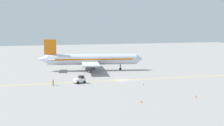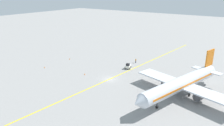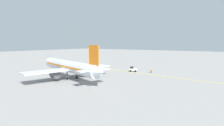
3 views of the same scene
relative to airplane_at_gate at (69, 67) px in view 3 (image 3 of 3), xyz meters
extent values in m
plane|color=gray|center=(22.54, 1.53, -3.71)|extent=(400.00, 400.00, 0.00)
cube|color=yellow|center=(22.54, 1.53, -3.71)|extent=(12.09, 119.47, 0.01)
cylinder|color=silver|center=(0.11, 0.43, 0.09)|extent=(11.22, 29.91, 3.60)
cone|color=silver|center=(4.30, 16.08, 0.09)|extent=(3.92, 3.20, 3.42)
cone|color=silver|center=(-4.15, -15.52, 0.39)|extent=(3.73, 3.69, 3.06)
cube|color=orange|center=(0.11, 0.43, 0.24)|extent=(10.49, 27.02, 0.50)
cube|color=silver|center=(-0.14, -0.54, -0.63)|extent=(28.39, 12.25, 0.36)
cylinder|color=#4C4C51|center=(-4.97, 0.75, -1.88)|extent=(2.95, 3.66, 2.20)
cylinder|color=#4C4C51|center=(4.69, -1.83, -1.88)|extent=(2.95, 3.66, 2.20)
cube|color=orange|center=(-3.50, -13.10, 4.39)|extent=(1.38, 3.96, 5.00)
cube|color=silver|center=(-3.37, -12.62, 0.49)|extent=(9.31, 4.64, 0.24)
cylinder|color=#4C4C51|center=(2.59, 9.70, -2.31)|extent=(0.36, 0.36, 2.00)
cylinder|color=black|center=(2.59, 9.70, -3.31)|extent=(0.48, 0.85, 0.80)
cylinder|color=#4C4C51|center=(-1.95, -1.09, -2.31)|extent=(0.36, 0.36, 2.00)
cylinder|color=black|center=(-1.95, -1.09, -3.31)|extent=(0.48, 0.85, 0.80)
cylinder|color=#4C4C51|center=(1.14, -1.92, -2.31)|extent=(0.36, 0.36, 2.00)
cylinder|color=black|center=(1.14, -1.92, -3.31)|extent=(0.48, 0.85, 0.80)
cube|color=white|center=(23.01, -10.58, -2.91)|extent=(2.32, 3.31, 0.90)
cube|color=black|center=(22.85, -10.06, -2.11)|extent=(1.54, 1.43, 0.70)
sphere|color=orange|center=(22.85, -10.06, -1.68)|extent=(0.16, 0.16, 0.16)
cylinder|color=black|center=(22.01, -9.87, -3.36)|extent=(0.45, 0.74, 0.70)
cylinder|color=black|center=(23.44, -9.43, -3.36)|extent=(0.45, 0.74, 0.70)
cylinder|color=black|center=(22.58, -11.74, -3.36)|extent=(0.45, 0.74, 0.70)
cylinder|color=black|center=(24.02, -11.29, -3.36)|extent=(0.45, 0.74, 0.70)
cylinder|color=#23232D|center=(23.76, -17.59, -3.28)|extent=(0.16, 0.16, 0.85)
cylinder|color=#23232D|center=(23.94, -17.66, -3.28)|extent=(0.16, 0.16, 0.85)
cube|color=orange|center=(23.85, -17.63, -2.56)|extent=(0.42, 0.34, 0.60)
cylinder|color=orange|center=(23.63, -17.53, -2.56)|extent=(0.10, 0.10, 0.55)
cylinder|color=orange|center=(24.07, -17.72, -2.56)|extent=(0.10, 0.10, 0.55)
sphere|color=beige|center=(23.85, -17.63, -2.14)|extent=(0.22, 0.22, 0.22)
cone|color=orange|center=(48.24, 6.94, -3.43)|extent=(0.32, 0.32, 0.55)
cone|color=orange|center=(31.59, 3.51, -3.43)|extent=(0.32, 0.32, 0.55)
cone|color=orange|center=(48.08, -5.54, -3.43)|extent=(0.32, 0.32, 0.55)
camera|label=1|loc=(100.19, -32.32, 10.16)|focal=50.00mm
camera|label=2|loc=(-15.43, 54.08, 23.71)|focal=35.00mm
camera|label=3|loc=(-37.35, -41.66, 7.43)|focal=28.00mm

